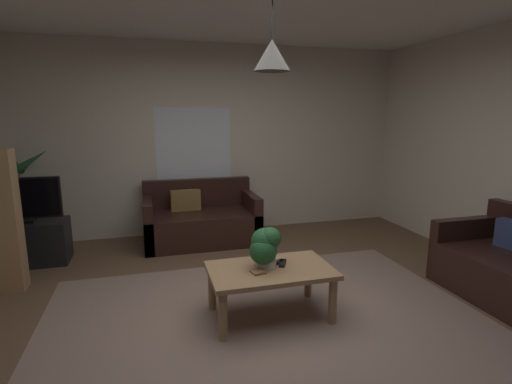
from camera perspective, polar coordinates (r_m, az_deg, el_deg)
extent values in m
cube|color=brown|center=(3.53, 1.38, -18.12)|extent=(5.70, 5.41, 0.02)
cube|color=gray|center=(3.35, 2.44, -19.52)|extent=(3.70, 2.97, 0.01)
cube|color=beige|center=(5.75, -6.59, 7.48)|extent=(5.82, 0.06, 2.69)
cube|color=white|center=(5.69, -9.05, 6.77)|extent=(1.06, 0.01, 1.04)
cube|color=black|center=(5.38, -7.91, -5.11)|extent=(1.50, 0.84, 0.42)
cube|color=black|center=(5.63, -8.52, -0.10)|extent=(1.50, 0.12, 0.40)
cube|color=black|center=(5.31, -15.36, -4.41)|extent=(0.12, 0.84, 0.64)
cube|color=black|center=(5.48, -0.76, -3.51)|extent=(0.12, 0.84, 0.64)
cube|color=brown|center=(5.45, -10.19, -1.18)|extent=(0.40, 0.14, 0.28)
cube|color=black|center=(4.79, 28.11, -7.08)|extent=(0.84, 0.12, 0.64)
cube|color=#A87F56|center=(3.39, 2.10, -11.30)|extent=(1.04, 0.63, 0.04)
cylinder|color=#A87F56|center=(3.16, -4.82, -17.56)|extent=(0.07, 0.07, 0.40)
cylinder|color=#A87F56|center=(3.42, 11.08, -15.30)|extent=(0.07, 0.07, 0.40)
cylinder|color=#A87F56|center=(3.61, -6.40, -13.71)|extent=(0.07, 0.07, 0.40)
cylinder|color=#A87F56|center=(3.85, 7.59, -12.10)|extent=(0.07, 0.07, 0.40)
cube|color=#99663F|center=(3.28, 0.33, -11.53)|extent=(0.13, 0.13, 0.02)
cube|color=black|center=(3.47, 3.04, -10.20)|extent=(0.16, 0.12, 0.02)
cube|color=black|center=(3.46, 3.89, -10.26)|extent=(0.11, 0.17, 0.02)
cylinder|color=beige|center=(3.38, 1.40, -10.26)|extent=(0.18, 0.18, 0.08)
sphere|color=#235B2D|center=(3.30, 1.06, -8.52)|extent=(0.23, 0.23, 0.23)
sphere|color=#235B2D|center=(3.32, 1.24, -7.20)|extent=(0.23, 0.23, 0.23)
sphere|color=#235B2D|center=(3.30, 2.00, -6.73)|extent=(0.19, 0.19, 0.19)
cube|color=black|center=(5.29, -30.36, -6.43)|extent=(0.90, 0.44, 0.50)
cube|color=black|center=(5.15, -31.01, -0.79)|extent=(0.84, 0.05, 0.47)
cube|color=black|center=(5.13, -31.08, -0.85)|extent=(0.80, 0.00, 0.43)
cube|color=black|center=(5.20, -30.71, -3.66)|extent=(0.24, 0.16, 0.04)
cylinder|color=beige|center=(5.83, -30.50, -5.94)|extent=(0.32, 0.32, 0.30)
cylinder|color=brown|center=(5.71, -31.02, -0.90)|extent=(0.05, 0.05, 0.75)
cone|color=#235B2D|center=(5.62, -29.75, 4.08)|extent=(0.41, 0.16, 0.31)
cone|color=#235B2D|center=(5.80, -30.22, 3.79)|extent=(0.22, 0.43, 0.28)
cone|color=#235B2D|center=(5.82, -32.78, 3.74)|extent=(0.40, 0.40, 0.33)
cone|color=#235B2D|center=(5.61, -33.09, 3.40)|extent=(0.36, 0.27, 0.28)
cone|color=#235B2D|center=(5.48, -31.74, 3.80)|extent=(0.14, 0.39, 0.33)
cylinder|color=black|center=(3.22, 2.40, 24.95)|extent=(0.01, 0.01, 0.41)
cone|color=#4C4742|center=(3.16, 2.34, 19.24)|extent=(0.28, 0.28, 0.23)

